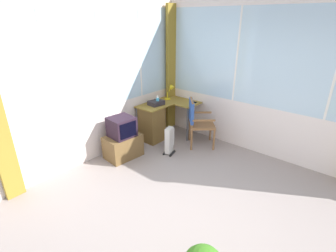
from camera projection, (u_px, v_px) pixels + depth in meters
ground at (196, 225)px, 3.26m from camera, size 5.63×5.78×0.06m
north_window_panel at (78, 86)px, 4.15m from camera, size 4.63×0.07×2.79m
east_window_panel at (278, 83)px, 4.34m from camera, size 0.07×4.78×2.79m
curtain_corner at (171, 70)px, 5.64m from camera, size 0.26×0.10×2.69m
desk at (154, 122)px, 5.34m from camera, size 1.16×0.90×0.76m
desk_lamp at (172, 90)px, 5.57m from camera, size 0.22×0.19×0.32m
tv_remote at (193, 102)px, 5.39m from camera, size 0.11×0.15×0.02m
spray_bottle at (158, 100)px, 5.21m from camera, size 0.06×0.06×0.22m
paper_tray at (156, 103)px, 5.24m from camera, size 0.32×0.26×0.09m
wooden_armchair at (196, 118)px, 5.02m from camera, size 0.68×0.68×0.96m
tv_on_stand at (123, 140)px, 4.68m from camera, size 0.68×0.49×0.79m
space_heater at (170, 140)px, 4.83m from camera, size 0.29×0.23×0.54m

